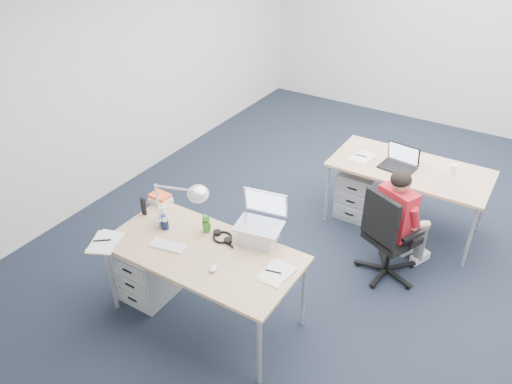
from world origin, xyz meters
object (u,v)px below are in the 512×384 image
Objects in this scene: water_bottle at (162,214)px; office_chair at (387,251)px; seated_person at (403,220)px; computer_mouse at (213,269)px; desk_lamp at (173,204)px; headphones at (222,237)px; silver_laptop at (259,221)px; desk_far at (410,171)px; far_cup at (453,169)px; drawer_pedestal_far at (360,191)px; desk_near at (203,255)px; cordless_phone at (143,206)px; bear_figurine at (206,223)px; dark_laptop at (399,158)px; sunglasses at (230,245)px; book_stack at (160,199)px; can_koozie at (165,224)px; drawer_pedestal_near at (151,269)px; wireless_keyboard at (168,245)px.

office_chair is at bearing 36.78° from water_bottle.
computer_mouse is at bearing -96.34° from seated_person.
water_bottle is at bearing -170.06° from desk_lamp.
seated_person is at bearing 65.46° from headphones.
desk_far is at bearing 59.09° from silver_laptop.
headphones is 0.37× the size of desk_lamp.
far_cup reaches higher than computer_mouse.
drawer_pedestal_far is (-0.68, 0.71, -0.29)m from seated_person.
desk_near is 2.30m from drawer_pedestal_far.
cordless_phone is at bearing -164.77° from desk_lamp.
drawer_pedestal_far is 2.60× the size of headphones.
bear_figurine is 2.60m from far_cup.
desk_lamp reaches higher than desk_far.
silver_laptop is 0.36m from headphones.
desk_far is 0.23m from dark_laptop.
far_cup is at bearing 80.87° from sunglasses.
water_bottle is 0.26m from desk_lamp.
cordless_phone is at bearing -130.12° from desk_far.
bear_figurine is 0.30× the size of desk_lamp.
desk_near is 4.01× the size of silver_laptop.
dark_laptop is (-0.11, -0.10, 0.17)m from desk_far.
bear_figurine is 0.64m from book_stack.
desk_near is 17.71× the size of sunglasses.
can_koozie is 0.26m from desk_lamp.
bear_figurine is 0.88× the size of book_stack.
dark_laptop is (-0.29, 0.62, 0.29)m from seated_person.
office_chair is 2.10m from can_koozie.
headphones is 0.61× the size of dark_laptop.
seated_person is 2.26m from book_stack.
sunglasses is (-0.97, -1.19, 0.47)m from office_chair.
bear_figurine is at bearing -166.06° from headphones.
far_cup reaches higher than headphones.
office_chair is at bearing -65.89° from dark_laptop.
desk_lamp is at bearing -114.52° from office_chair.
seated_person is 2.37m from drawer_pedestal_near.
drawer_pedestal_near is (-1.78, -1.53, -0.29)m from seated_person.
book_stack is (-0.30, 0.28, -0.01)m from can_koozie.
bear_figurine is at bearing -111.11° from dark_laptop.
headphones is at bearing 174.68° from sunglasses.
water_bottle is (-0.73, 0.27, 0.08)m from computer_mouse.
far_cup is at bearing 28.91° from dark_laptop.
drawer_pedestal_near is 6.18× the size of computer_mouse.
wireless_keyboard is at bearing -42.46° from water_bottle.
silver_laptop is at bearing 46.28° from desk_lamp.
computer_mouse is 1.00m from cordless_phone.
desk_near is 17.99× the size of computer_mouse.
headphones is 1.07× the size of water_bottle.
silver_laptop is 0.72m from desk_lamp.
office_chair reaches higher than book_stack.
dark_laptop reaches higher than cordless_phone.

